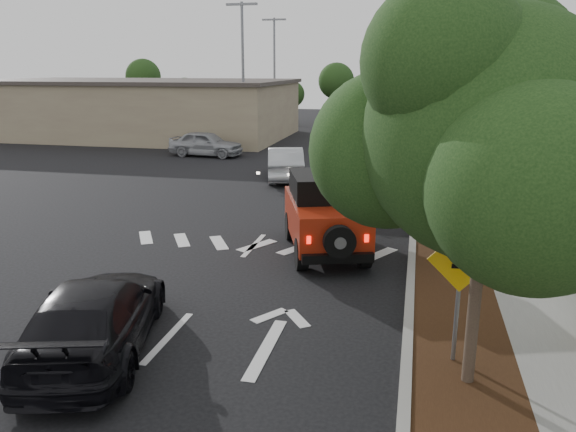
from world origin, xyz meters
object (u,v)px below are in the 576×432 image
(silver_suv_ahead, at_px, (366,183))
(black_suv_oncoming, at_px, (95,316))
(red_jeep, at_px, (324,212))
(speed_hump_sign, at_px, (460,277))

(silver_suv_ahead, height_order, black_suv_oncoming, silver_suv_ahead)
(black_suv_oncoming, bearing_deg, silver_suv_ahead, -122.29)
(silver_suv_ahead, relative_size, black_suv_oncoming, 1.19)
(red_jeep, distance_m, silver_suv_ahead, 6.08)
(silver_suv_ahead, bearing_deg, speed_hump_sign, -74.45)
(silver_suv_ahead, height_order, speed_hump_sign, speed_hump_sign)
(black_suv_oncoming, distance_m, speed_hump_sign, 6.59)
(silver_suv_ahead, relative_size, speed_hump_sign, 2.36)
(red_jeep, height_order, speed_hump_sign, speed_hump_sign)
(red_jeep, xyz_separation_m, speed_hump_sign, (3.32, -5.92, 0.57))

